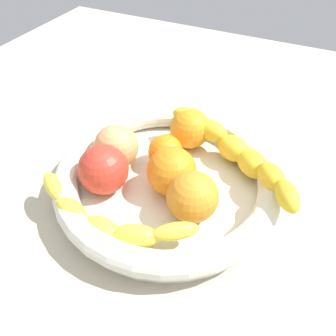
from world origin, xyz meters
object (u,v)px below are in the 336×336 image
at_px(banana_draped_left, 104,221).
at_px(peach_blush, 116,147).
at_px(orange_mid_right, 172,172).
at_px(tomato_red, 103,170).
at_px(fruit_bowl, 168,178).
at_px(orange_rear, 165,152).
at_px(banana_draped_right, 239,153).
at_px(orange_front, 190,129).
at_px(orange_mid_left, 192,197).

xyz_separation_m(banana_draped_left, peach_blush, (-0.05, 0.11, 0.01)).
distance_m(orange_mid_right, tomato_red, 0.09).
xyz_separation_m(fruit_bowl, orange_rear, (-0.02, 0.03, 0.02)).
relative_size(banana_draped_right, peach_blush, 3.34).
bearing_deg(peach_blush, fruit_bowl, -3.83).
bearing_deg(banana_draped_right, orange_mid_right, -133.77).
xyz_separation_m(fruit_bowl, orange_mid_right, (0.01, -0.01, 0.02)).
bearing_deg(orange_front, tomato_red, -116.49).
relative_size(orange_rear, tomato_red, 0.75).
bearing_deg(orange_rear, orange_mid_right, -54.55).
bearing_deg(orange_rear, banana_draped_right, 18.02).
xyz_separation_m(banana_draped_right, orange_front, (-0.09, 0.03, -0.00)).
bearing_deg(orange_mid_left, banana_draped_right, 74.27).
distance_m(fruit_bowl, tomato_red, 0.09).
distance_m(banana_draped_left, orange_mid_right, 0.11).
xyz_separation_m(orange_mid_left, peach_blush, (-0.14, 0.04, -0.00)).
relative_size(orange_front, orange_rear, 1.23).
bearing_deg(banana_draped_left, orange_mid_left, 40.55).
distance_m(fruit_bowl, banana_draped_left, 0.11).
xyz_separation_m(banana_draped_right, peach_blush, (-0.17, -0.06, -0.00)).
height_order(banana_draped_left, tomato_red, tomato_red).
bearing_deg(orange_mid_left, orange_mid_right, 145.46).
bearing_deg(fruit_bowl, tomato_red, -149.59).
bearing_deg(orange_mid_right, tomato_red, -156.73).
bearing_deg(orange_front, orange_mid_right, -81.07).
bearing_deg(banana_draped_left, fruit_bowl, 72.96).
xyz_separation_m(banana_draped_right, tomato_red, (-0.16, -0.11, -0.00)).
xyz_separation_m(orange_front, tomato_red, (-0.07, -0.14, 0.00)).
xyz_separation_m(banana_draped_right, orange_rear, (-0.10, -0.03, -0.01)).
bearing_deg(orange_front, orange_mid_left, -66.07).
relative_size(banana_draped_left, orange_mid_left, 3.48).
bearing_deg(orange_mid_right, orange_front, 98.93).
bearing_deg(peach_blush, orange_rear, 22.83).
bearing_deg(orange_mid_left, orange_front, 113.93).
distance_m(banana_draped_right, orange_mid_right, 0.10).
relative_size(peach_blush, tomato_red, 0.95).
xyz_separation_m(banana_draped_left, orange_rear, (0.01, 0.14, 0.00)).
distance_m(orange_mid_right, orange_rear, 0.05).
distance_m(banana_draped_left, tomato_red, 0.08).
bearing_deg(orange_front, fruit_bowl, -85.95).
height_order(fruit_bowl, orange_rear, orange_rear).
bearing_deg(banana_draped_right, fruit_bowl, -140.47).
height_order(orange_rear, tomato_red, tomato_red).
bearing_deg(banana_draped_right, orange_front, 162.41).
bearing_deg(orange_mid_right, banana_draped_left, -112.88).
relative_size(banana_draped_right, orange_front, 3.48).
xyz_separation_m(banana_draped_right, orange_mid_left, (-0.03, -0.10, -0.00)).
distance_m(orange_front, peach_blush, 0.12).
height_order(orange_mid_left, orange_rear, orange_mid_left).
bearing_deg(banana_draped_left, orange_front, 82.47).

